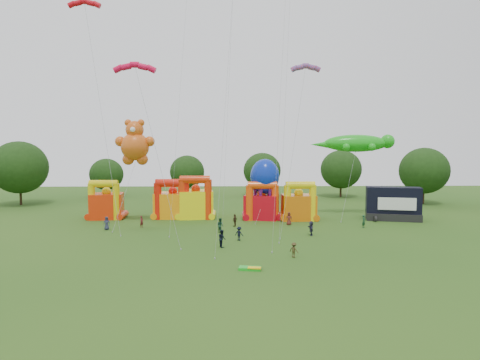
{
  "coord_description": "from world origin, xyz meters",
  "views": [
    {
      "loc": [
        1.25,
        -36.76,
        11.44
      ],
      "look_at": [
        2.47,
        18.0,
        6.87
      ],
      "focal_mm": 32.0,
      "sensor_mm": 36.0,
      "label": 1
    }
  ],
  "objects_px": {
    "bouncy_castle_2": "(196,202)",
    "octopus_kite": "(264,185)",
    "stage_trailer": "(393,204)",
    "spectator_4": "(235,220)",
    "teddy_bear_kite": "(129,171)",
    "bouncy_castle_0": "(106,204)",
    "gecko_kite": "(351,172)",
    "spectator_0": "(107,223)"
  },
  "relations": [
    {
      "from": "bouncy_castle_2",
      "to": "gecko_kite",
      "type": "relative_size",
      "value": 0.5
    },
    {
      "from": "teddy_bear_kite",
      "to": "spectator_4",
      "type": "distance_m",
      "value": 16.44
    },
    {
      "from": "teddy_bear_kite",
      "to": "spectator_0",
      "type": "relative_size",
      "value": 8.45
    },
    {
      "from": "teddy_bear_kite",
      "to": "octopus_kite",
      "type": "relative_size",
      "value": 1.63
    },
    {
      "from": "bouncy_castle_2",
      "to": "teddy_bear_kite",
      "type": "distance_m",
      "value": 11.56
    },
    {
      "from": "stage_trailer",
      "to": "teddy_bear_kite",
      "type": "bearing_deg",
      "value": -175.6
    },
    {
      "from": "stage_trailer",
      "to": "gecko_kite",
      "type": "distance_m",
      "value": 7.88
    },
    {
      "from": "octopus_kite",
      "to": "spectator_0",
      "type": "height_order",
      "value": "octopus_kite"
    },
    {
      "from": "gecko_kite",
      "to": "octopus_kite",
      "type": "height_order",
      "value": "gecko_kite"
    },
    {
      "from": "bouncy_castle_2",
      "to": "gecko_kite",
      "type": "height_order",
      "value": "gecko_kite"
    },
    {
      "from": "stage_trailer",
      "to": "spectator_0",
      "type": "distance_m",
      "value": 41.76
    },
    {
      "from": "bouncy_castle_0",
      "to": "stage_trailer",
      "type": "distance_m",
      "value": 43.79
    },
    {
      "from": "bouncy_castle_2",
      "to": "teddy_bear_kite",
      "type": "relative_size",
      "value": 0.44
    },
    {
      "from": "spectator_4",
      "to": "teddy_bear_kite",
      "type": "bearing_deg",
      "value": -64.06
    },
    {
      "from": "bouncy_castle_2",
      "to": "bouncy_castle_0",
      "type": "bearing_deg",
      "value": -179.32
    },
    {
      "from": "bouncy_castle_0",
      "to": "gecko_kite",
      "type": "height_order",
      "value": "gecko_kite"
    },
    {
      "from": "bouncy_castle_0",
      "to": "gecko_kite",
      "type": "relative_size",
      "value": 0.45
    },
    {
      "from": "teddy_bear_kite",
      "to": "spectator_0",
      "type": "distance_m",
      "value": 8.04
    },
    {
      "from": "bouncy_castle_2",
      "to": "spectator_4",
      "type": "height_order",
      "value": "bouncy_castle_2"
    },
    {
      "from": "teddy_bear_kite",
      "to": "spectator_4",
      "type": "relative_size",
      "value": 8.72
    },
    {
      "from": "bouncy_castle_2",
      "to": "stage_trailer",
      "type": "relative_size",
      "value": 0.81
    },
    {
      "from": "stage_trailer",
      "to": "spectator_4",
      "type": "relative_size",
      "value": 4.78
    },
    {
      "from": "bouncy_castle_2",
      "to": "spectator_0",
      "type": "xyz_separation_m",
      "value": [
        -11.22,
        -8.9,
        -1.65
      ]
    },
    {
      "from": "stage_trailer",
      "to": "teddy_bear_kite",
      "type": "xyz_separation_m",
      "value": [
        -38.86,
        -2.99,
        5.26
      ]
    },
    {
      "from": "bouncy_castle_2",
      "to": "octopus_kite",
      "type": "height_order",
      "value": "octopus_kite"
    },
    {
      "from": "bouncy_castle_0",
      "to": "teddy_bear_kite",
      "type": "xyz_separation_m",
      "value": [
        4.88,
        -5.17,
        5.39
      ]
    },
    {
      "from": "teddy_bear_kite",
      "to": "gecko_kite",
      "type": "height_order",
      "value": "teddy_bear_kite"
    },
    {
      "from": "gecko_kite",
      "to": "octopus_kite",
      "type": "bearing_deg",
      "value": -174.25
    },
    {
      "from": "spectator_0",
      "to": "stage_trailer",
      "type": "bearing_deg",
      "value": 0.08
    },
    {
      "from": "bouncy_castle_0",
      "to": "bouncy_castle_2",
      "type": "bearing_deg",
      "value": 0.68
    },
    {
      "from": "bouncy_castle_0",
      "to": "gecko_kite",
      "type": "distance_m",
      "value": 38.23
    },
    {
      "from": "bouncy_castle_0",
      "to": "bouncy_castle_2",
      "type": "height_order",
      "value": "bouncy_castle_2"
    },
    {
      "from": "stage_trailer",
      "to": "octopus_kite",
      "type": "bearing_deg",
      "value": 176.49
    },
    {
      "from": "stage_trailer",
      "to": "spectator_4",
      "type": "xyz_separation_m",
      "value": [
        -23.99,
        -4.54,
        -1.57
      ]
    },
    {
      "from": "bouncy_castle_0",
      "to": "octopus_kite",
      "type": "relative_size",
      "value": 0.65
    },
    {
      "from": "gecko_kite",
      "to": "spectator_0",
      "type": "distance_m",
      "value": 37.08
    },
    {
      "from": "bouncy_castle_2",
      "to": "stage_trailer",
      "type": "bearing_deg",
      "value": -4.48
    },
    {
      "from": "bouncy_castle_2",
      "to": "gecko_kite",
      "type": "distance_m",
      "value": 24.61
    },
    {
      "from": "octopus_kite",
      "to": "spectator_4",
      "type": "xyz_separation_m",
      "value": [
        -4.48,
        -5.73,
        -4.36
      ]
    },
    {
      "from": "stage_trailer",
      "to": "octopus_kite",
      "type": "distance_m",
      "value": 19.74
    },
    {
      "from": "teddy_bear_kite",
      "to": "gecko_kite",
      "type": "bearing_deg",
      "value": 9.56
    },
    {
      "from": "teddy_bear_kite",
      "to": "spectator_0",
      "type": "xyz_separation_m",
      "value": [
        -2.36,
        -3.56,
        -6.81
      ]
    }
  ]
}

